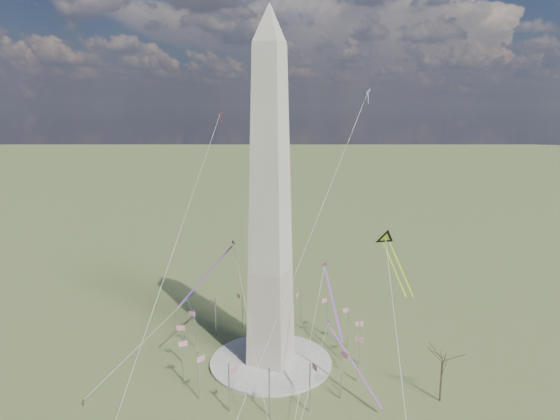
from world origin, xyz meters
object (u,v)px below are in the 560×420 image
at_px(person_west, 84,402).
at_px(tree_near, 443,359).
at_px(kite_delta_black, 387,242).
at_px(washington_monument, 270,204).

bearing_deg(person_west, tree_near, -126.12).
relative_size(tree_near, kite_delta_black, 1.03).
bearing_deg(tree_near, person_west, -156.44).
xyz_separation_m(washington_monument, person_west, (-35.59, -37.73, -47.13)).
height_order(tree_near, kite_delta_black, kite_delta_black).
xyz_separation_m(washington_monument, tree_near, (48.09, -1.25, -36.27)).
bearing_deg(kite_delta_black, tree_near, 122.15).
height_order(person_west, kite_delta_black, kite_delta_black).
distance_m(tree_near, person_west, 91.93).
height_order(washington_monument, kite_delta_black, washington_monument).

